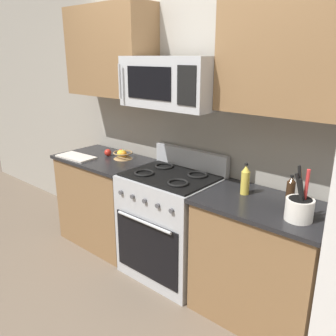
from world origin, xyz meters
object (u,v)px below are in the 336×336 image
(apple_loose, at_px, (108,152))
(bottle_soy, at_px, (291,188))
(fruit_basket, at_px, (123,154))
(cutting_board, at_px, (76,157))
(utensil_crock, at_px, (300,208))
(range_oven, at_px, (171,224))
(bottle_oil, at_px, (245,180))
(microwave, at_px, (173,82))

(apple_loose, bearing_deg, bottle_soy, 3.80)
(fruit_basket, bearing_deg, cutting_board, -143.76)
(utensil_crock, bearing_deg, range_oven, 174.79)
(apple_loose, height_order, bottle_soy, bottle_soy)
(apple_loose, bearing_deg, cutting_board, -127.48)
(range_oven, bearing_deg, utensil_crock, -5.21)
(cutting_board, height_order, bottle_soy, bottle_soy)
(utensil_crock, height_order, fruit_basket, utensil_crock)
(bottle_soy, bearing_deg, bottle_oil, -155.84)
(utensil_crock, relative_size, cutting_board, 0.88)
(apple_loose, bearing_deg, bottle_oil, -0.27)
(fruit_basket, xyz_separation_m, bottle_soy, (1.63, 0.09, 0.04))
(range_oven, distance_m, utensil_crock, 1.23)
(microwave, xyz_separation_m, cutting_board, (-1.07, -0.21, -0.75))
(utensil_crock, bearing_deg, cutting_board, -177.95)
(fruit_basket, height_order, cutting_board, fruit_basket)
(utensil_crock, distance_m, bottle_soy, 0.34)
(bottle_oil, bearing_deg, fruit_basket, 178.49)
(utensil_crock, bearing_deg, bottle_oil, 160.71)
(range_oven, height_order, bottle_oil, bottle_oil)
(fruit_basket, bearing_deg, bottle_oil, -1.51)
(fruit_basket, distance_m, cutting_board, 0.47)
(range_oven, bearing_deg, bottle_soy, 11.32)
(utensil_crock, bearing_deg, apple_loose, 175.17)
(microwave, bearing_deg, utensil_crock, -6.54)
(utensil_crock, distance_m, bottle_oil, 0.49)
(range_oven, height_order, microwave, microwave)
(microwave, distance_m, bottle_oil, 0.93)
(range_oven, xyz_separation_m, apple_loose, (-0.88, 0.07, 0.47))
(utensil_crock, xyz_separation_m, apple_loose, (-1.99, 0.17, -0.05))
(utensil_crock, xyz_separation_m, bottle_oil, (-0.46, 0.16, 0.03))
(utensil_crock, xyz_separation_m, bottle_soy, (-0.17, 0.29, -0.00))
(bottle_soy, bearing_deg, apple_loose, -176.20)
(utensil_crock, bearing_deg, bottle_soy, 121.09)
(apple_loose, bearing_deg, microwave, -2.64)
(microwave, bearing_deg, cutting_board, -169.12)
(utensil_crock, height_order, bottle_oil, utensil_crock)
(fruit_basket, relative_size, cutting_board, 0.48)
(bottle_soy, bearing_deg, range_oven, -168.68)
(fruit_basket, relative_size, bottle_soy, 1.08)
(bottle_oil, bearing_deg, utensil_crock, -19.29)
(microwave, xyz_separation_m, utensil_crock, (1.11, -0.13, -0.68))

